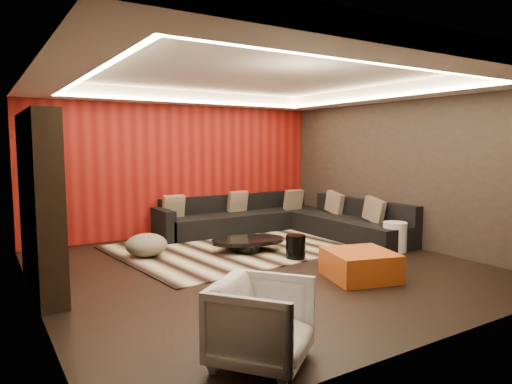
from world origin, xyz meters
TOP-DOWN VIEW (x-y plane):
  - floor at (0.00, 0.00)m, footprint 6.00×6.00m
  - ceiling at (0.00, 0.00)m, footprint 6.00×6.00m
  - wall_back at (0.00, 3.01)m, footprint 6.00×0.02m
  - wall_left at (-3.01, 0.00)m, footprint 0.02×6.00m
  - wall_right at (3.01, 0.00)m, footprint 0.02×6.00m
  - red_feature_wall at (0.00, 2.97)m, footprint 5.98×0.05m
  - soffit_back at (0.00, 2.70)m, footprint 6.00×0.60m
  - soffit_front at (0.00, -2.70)m, footprint 6.00×0.60m
  - soffit_left at (-2.70, 0.00)m, footprint 0.60×4.80m
  - soffit_right at (2.70, 0.00)m, footprint 0.60×4.80m
  - cove_back at (0.00, 2.36)m, footprint 4.80×0.08m
  - cove_front at (0.00, -2.36)m, footprint 4.80×0.08m
  - cove_left at (-2.36, 0.00)m, footprint 0.08×4.80m
  - cove_right at (2.36, 0.00)m, footprint 0.08×4.80m
  - tv_surround at (-2.85, 0.60)m, footprint 0.30×2.00m
  - tv_screen at (-2.69, 0.60)m, footprint 0.04×1.30m
  - tv_shelf at (-2.69, 0.60)m, footprint 0.04×1.60m
  - rug at (0.36, 1.36)m, footprint 4.31×3.42m
  - coffee_table at (0.34, 0.91)m, footprint 1.52×1.52m
  - drum_stool at (0.73, 0.11)m, footprint 0.41×0.41m
  - striped_pouf at (-1.23, 1.48)m, footprint 0.88×0.88m
  - white_side_table at (2.50, -0.33)m, footprint 0.43×0.43m
  - orange_ottoman at (0.85, -1.18)m, footprint 1.04×1.04m
  - armchair at (-1.58, -2.50)m, footprint 1.06×1.07m
  - sectional_sofa at (1.73, 1.86)m, footprint 3.65×3.50m
  - throw_pillows at (1.71, 1.88)m, footprint 3.26×2.76m

SIDE VIEW (x-z plane):
  - floor at x=0.00m, z-range -0.02..0.00m
  - rug at x=0.36m, z-range 0.00..0.02m
  - coffee_table at x=0.34m, z-range 0.02..0.23m
  - orange_ottoman at x=0.85m, z-range 0.00..0.38m
  - striped_pouf at x=-1.23m, z-range 0.02..0.38m
  - drum_stool at x=0.73m, z-range 0.02..0.39m
  - white_side_table at x=2.50m, z-range 0.00..0.50m
  - sectional_sofa at x=1.73m, z-range -0.11..0.64m
  - armchair at x=-1.58m, z-range 0.00..0.70m
  - throw_pillows at x=1.71m, z-range 0.37..0.87m
  - tv_shelf at x=-2.69m, z-range 0.68..0.72m
  - tv_surround at x=-2.85m, z-range 0.00..2.20m
  - wall_back at x=0.00m, z-range 0.00..2.80m
  - wall_left at x=-3.01m, z-range 0.00..2.80m
  - wall_right at x=3.01m, z-range 0.00..2.80m
  - red_feature_wall at x=0.00m, z-range 0.01..2.79m
  - tv_screen at x=-2.69m, z-range 1.05..1.85m
  - cove_back at x=0.00m, z-range 2.58..2.62m
  - cove_front at x=0.00m, z-range 2.58..2.62m
  - cove_left at x=-2.36m, z-range 2.58..2.62m
  - cove_right at x=2.36m, z-range 2.58..2.62m
  - soffit_back at x=0.00m, z-range 2.58..2.80m
  - soffit_front at x=0.00m, z-range 2.58..2.80m
  - soffit_left at x=-2.70m, z-range 2.58..2.80m
  - soffit_right at x=2.70m, z-range 2.58..2.80m
  - ceiling at x=0.00m, z-range 2.80..2.82m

